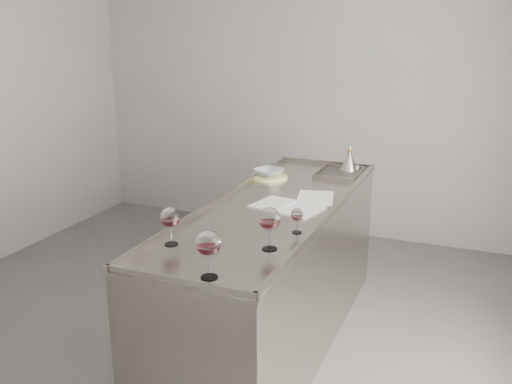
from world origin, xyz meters
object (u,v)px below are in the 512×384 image
at_px(counter, 274,276).
at_px(wine_glass_small, 297,216).
at_px(wine_glass_middle, 209,245).
at_px(wine_glass_left, 170,218).
at_px(wine_glass_right, 270,220).
at_px(wine_funnel, 349,162).
at_px(ceramic_bowl, 269,172).
at_px(notebook, 287,207).

relative_size(counter, wine_glass_small, 17.59).
distance_m(wine_glass_middle, wine_glass_small, 0.72).
xyz_separation_m(wine_glass_left, wine_glass_right, (0.49, 0.13, 0.01)).
bearing_deg(wine_funnel, counter, -101.05).
height_order(wine_glass_small, ceramic_bowl, wine_glass_small).
xyz_separation_m(wine_glass_right, wine_funnel, (-0.01, 1.74, -0.09)).
bearing_deg(ceramic_bowl, wine_glass_small, -61.42).
xyz_separation_m(wine_glass_middle, wine_glass_right, (0.13, 0.42, -0.00)).
height_order(notebook, wine_funnel, wine_funnel).
relative_size(ceramic_bowl, wine_funnel, 0.98).
relative_size(counter, wine_glass_right, 11.10).
relative_size(counter, wine_glass_middle, 10.92).
height_order(counter, wine_glass_middle, wine_glass_middle).
xyz_separation_m(wine_glass_right, notebook, (-0.14, 0.67, -0.15)).
relative_size(wine_glass_left, ceramic_bowl, 1.01).
xyz_separation_m(wine_glass_left, wine_glass_middle, (0.36, -0.28, 0.01)).
xyz_separation_m(wine_glass_small, notebook, (-0.19, 0.39, -0.09)).
relative_size(counter, notebook, 5.30).
bearing_deg(wine_glass_right, wine_funnel, 90.41).
height_order(wine_glass_right, wine_funnel, wine_glass_right).
bearing_deg(ceramic_bowl, notebook, -60.09).
bearing_deg(wine_glass_right, ceramic_bowl, 111.18).
height_order(wine_glass_middle, wine_glass_right, wine_glass_middle).
xyz_separation_m(wine_glass_left, wine_glass_small, (0.54, 0.41, -0.04)).
relative_size(wine_glass_left, wine_glass_small, 1.46).
xyz_separation_m(counter, ceramic_bowl, (-0.28, 0.62, 0.51)).
height_order(wine_glass_right, ceramic_bowl, wine_glass_right).
relative_size(notebook, ceramic_bowl, 2.31).
relative_size(wine_glass_right, notebook, 0.48).
height_order(wine_glass_left, notebook, wine_glass_left).
bearing_deg(wine_glass_small, wine_funnel, 92.50).
bearing_deg(wine_glass_small, wine_glass_right, -100.56).
xyz_separation_m(counter, wine_glass_right, (0.22, -0.67, 0.62)).
distance_m(counter, wine_funnel, 1.22).
height_order(ceramic_bowl, wine_funnel, wine_funnel).
bearing_deg(notebook, ceramic_bowl, 132.77).
relative_size(counter, wine_glass_left, 12.07).
relative_size(wine_glass_small, wine_funnel, 0.68).
xyz_separation_m(wine_glass_right, wine_glass_small, (0.05, 0.28, -0.06)).
distance_m(notebook, wine_funnel, 1.09).
bearing_deg(wine_glass_middle, ceramic_bowl, 102.33).
distance_m(counter, wine_glass_right, 0.94).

